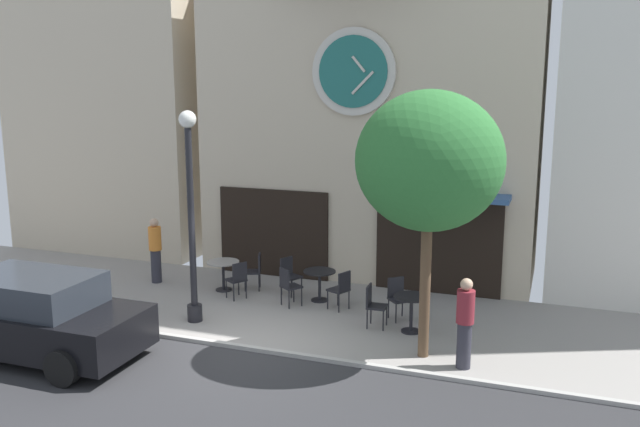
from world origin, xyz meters
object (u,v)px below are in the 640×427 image
object	(u,v)px
cafe_chair_mid_row	(256,269)
cafe_chair_corner	(341,287)
street_lamp	(191,217)
cafe_table_near_curb	(223,269)
cafe_chair_under_awning	(288,284)
cafe_chair_by_entrance	(373,303)
cafe_chair_near_lamp	(398,295)
cafe_chair_near_tree	(289,273)
street_tree	(429,162)
parked_car_black	(32,316)
pedestrian_orange	(155,249)
cafe_table_center_right	(320,279)
cafe_chair_left_end	(238,277)
pedestrian_maroon	(465,322)
cafe_table_rightmost	(411,306)

from	to	relation	value
cafe_chair_mid_row	cafe_chair_corner	distance (m)	2.55
street_lamp	cafe_table_near_curb	xyz separation A→B (m)	(-0.43, 2.11, -1.73)
cafe_chair_under_awning	cafe_chair_by_entrance	xyz separation A→B (m)	(2.17, -0.60, 0.00)
cafe_chair_near_lamp	cafe_chair_near_tree	xyz separation A→B (m)	(-2.84, 0.75, 0.00)
street_tree	cafe_chair_by_entrance	world-z (taller)	street_tree
cafe_chair_mid_row	parked_car_black	bearing A→B (deg)	-113.60
cafe_chair_by_entrance	cafe_chair_under_awning	bearing A→B (deg)	164.53
cafe_chair_by_entrance	cafe_chair_near_tree	distance (m)	2.86
cafe_chair_under_awning	cafe_chair_near_tree	distance (m)	0.87
pedestrian_orange	cafe_chair_mid_row	bearing A→B (deg)	6.89
cafe_table_center_right	street_lamp	bearing A→B (deg)	-133.60
cafe_chair_under_awning	pedestrian_orange	distance (m)	3.94
cafe_chair_left_end	pedestrian_maroon	size ratio (longest dim) A/B	0.54
street_tree	cafe_chair_mid_row	world-z (taller)	street_tree
street_lamp	pedestrian_maroon	bearing A→B (deg)	-4.47
cafe_chair_near_lamp	pedestrian_maroon	distance (m)	2.71
cafe_chair_by_entrance	cafe_chair_near_lamp	distance (m)	0.76
pedestrian_maroon	cafe_table_near_curb	bearing A→B (deg)	157.53
cafe_chair_by_entrance	pedestrian_maroon	size ratio (longest dim) A/B	0.54
cafe_table_near_curb	cafe_chair_mid_row	distance (m)	0.79
street_lamp	cafe_chair_left_end	world-z (taller)	street_lamp
street_lamp	cafe_chair_corner	world-z (taller)	street_lamp
cafe_table_center_right	cafe_chair_corner	bearing A→B (deg)	-32.91
cafe_chair_corner	pedestrian_orange	xyz separation A→B (m)	(-5.09, 0.40, 0.33)
cafe_table_near_curb	pedestrian_maroon	xyz separation A→B (m)	(6.19, -2.56, 0.32)
pedestrian_maroon	parked_car_black	bearing A→B (deg)	-164.38
cafe_table_near_curb	cafe_chair_by_entrance	distance (m)	4.28
cafe_chair_near_tree	parked_car_black	size ratio (longest dim) A/B	0.21
cafe_table_near_curb	cafe_chair_corner	size ratio (longest dim) A/B	0.88
cafe_table_near_curb	cafe_chair_near_lamp	xyz separation A→B (m)	(4.48, -0.48, -0.02)
cafe_chair_under_awning	cafe_chair_left_end	xyz separation A→B (m)	(-1.31, 0.07, 0.00)
parked_car_black	cafe_table_rightmost	bearing A→B (deg)	28.90
street_tree	street_lamp	bearing A→B (deg)	177.99
cafe_chair_corner	pedestrian_orange	size ratio (longest dim) A/B	0.54
cafe_table_near_curb	parked_car_black	distance (m)	4.94
street_tree	cafe_table_near_curb	xyz separation A→B (m)	(-5.41, 2.28, -3.11)
cafe_chair_mid_row	parked_car_black	world-z (taller)	parked_car_black
cafe_table_near_curb	pedestrian_maroon	bearing A→B (deg)	-22.47
cafe_table_center_right	pedestrian_orange	size ratio (longest dim) A/B	0.45
cafe_table_center_right	cafe_chair_under_awning	distance (m)	0.81
cafe_table_center_right	cafe_chair_corner	distance (m)	0.80
street_lamp	cafe_table_near_curb	size ratio (longest dim) A/B	5.64
cafe_chair_near_tree	pedestrian_maroon	bearing A→B (deg)	-31.82
cafe_table_rightmost	cafe_chair_near_lamp	size ratio (longest dim) A/B	0.86
cafe_chair_by_entrance	pedestrian_orange	world-z (taller)	pedestrian_orange
street_tree	cafe_chair_by_entrance	distance (m)	3.57
pedestrian_orange	parked_car_black	world-z (taller)	pedestrian_orange
cafe_table_rightmost	cafe_chair_near_tree	bearing A→B (deg)	156.50
cafe_chair_near_tree	cafe_chair_left_end	distance (m)	1.25
street_lamp	parked_car_black	distance (m)	3.56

